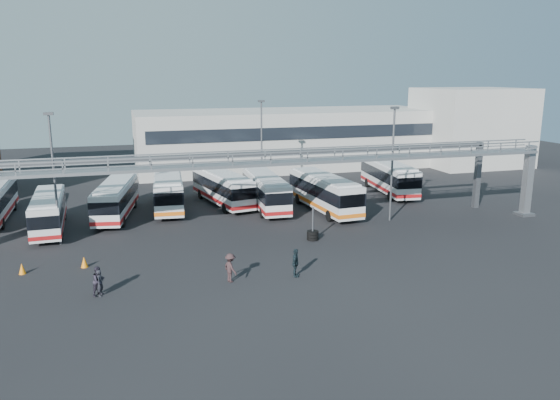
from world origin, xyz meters
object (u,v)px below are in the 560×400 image
object	(u,v)px
bus_4	(222,187)
cone_left	(22,269)
bus_6	(324,192)
bus_2	(116,198)
bus_1	(48,211)
pedestrian_a	(100,283)
light_pole_left	(54,172)
light_pole_back	(262,141)
cone_right	(84,262)
bus_3	(168,190)
tire_stack	(313,234)
pedestrian_c	(230,268)
light_pole_mid	(392,158)
bus_5	(266,190)
bus_8	(389,176)
pedestrian_b	(99,281)
pedestrian_d	(295,263)

from	to	relation	value
bus_4	cone_left	xyz separation A→B (m)	(-16.53, -15.70, -1.48)
bus_6	bus_2	bearing A→B (deg)	166.19
bus_1	pedestrian_a	bearing A→B (deg)	-76.65
light_pole_left	light_pole_back	xyz separation A→B (m)	(20.00, 14.00, 0.00)
cone_right	light_pole_left	bearing A→B (deg)	108.62
bus_3	pedestrian_a	xyz separation A→B (m)	(-6.04, -20.85, -1.10)
bus_1	pedestrian_a	distance (m)	16.53
bus_2	tire_stack	size ratio (longest dim) A/B	4.14
pedestrian_c	tire_stack	world-z (taller)	tire_stack
light_pole_mid	pedestrian_a	world-z (taller)	light_pole_mid
bus_4	bus_5	xyz separation A→B (m)	(3.74, -2.91, 0.01)
bus_8	pedestrian_c	world-z (taller)	bus_8
bus_3	cone_left	distance (m)	19.12
bus_5	pedestrian_b	bearing A→B (deg)	-127.66
bus_2	bus_5	bearing A→B (deg)	7.43
light_pole_left	bus_2	world-z (taller)	light_pole_left
light_pole_back	bus_3	bearing A→B (deg)	-156.28
bus_3	pedestrian_b	xyz separation A→B (m)	(-6.12, -20.70, -1.02)
bus_8	pedestrian_c	xyz separation A→B (m)	(-22.26, -21.09, -0.98)
bus_1	bus_6	bearing A→B (deg)	-3.02
light_pole_back	cone_left	distance (m)	30.25
light_pole_mid	bus_2	size ratio (longest dim) A/B	0.92
bus_2	bus_3	xyz separation A→B (m)	(4.95, 1.95, 0.10)
bus_5	tire_stack	size ratio (longest dim) A/B	4.15
pedestrian_a	pedestrian_d	distance (m)	12.15
cone_left	tire_stack	bearing A→B (deg)	4.30
bus_6	bus_8	size ratio (longest dim) A/B	1.00
pedestrian_b	cone_right	distance (m)	5.52
pedestrian_c	pedestrian_d	distance (m)	4.26
bus_4	pedestrian_d	distance (m)	21.45
bus_1	bus_5	xyz separation A→B (m)	(19.59, 2.24, 0.15)
pedestrian_a	tire_stack	bearing A→B (deg)	-48.56
bus_2	pedestrian_b	xyz separation A→B (m)	(-1.17, -18.75, -0.92)
light_pole_left	pedestrian_b	xyz separation A→B (m)	(3.13, -11.43, -4.83)
bus_6	pedestrian_c	xyz separation A→B (m)	(-12.43, -15.52, -0.99)
pedestrian_c	cone_left	world-z (taller)	pedestrian_c
bus_5	bus_2	bearing A→B (deg)	179.65
bus_4	bus_8	xyz separation A→B (m)	(18.71, 0.02, 0.08)
light_pole_mid	pedestrian_c	bearing A→B (deg)	-147.94
light_pole_mid	bus_1	size ratio (longest dim) A/B	1.00
light_pole_left	pedestrian_d	distance (m)	20.03
light_pole_back	bus_5	size ratio (longest dim) A/B	0.92
bus_5	bus_4	bearing A→B (deg)	144.76
light_pole_back	tire_stack	xyz separation A→B (m)	(-0.76, -18.62, -5.27)
bus_3	bus_4	world-z (taller)	bus_3
light_pole_mid	bus_8	xyz separation A→B (m)	(5.38, 10.51, -3.80)
bus_6	pedestrian_b	distance (m)	25.58
pedestrian_d	light_pole_left	bearing A→B (deg)	80.70
cone_right	bus_2	bearing A→B (deg)	80.38
bus_1	bus_8	xyz separation A→B (m)	(34.56, 5.17, 0.22)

